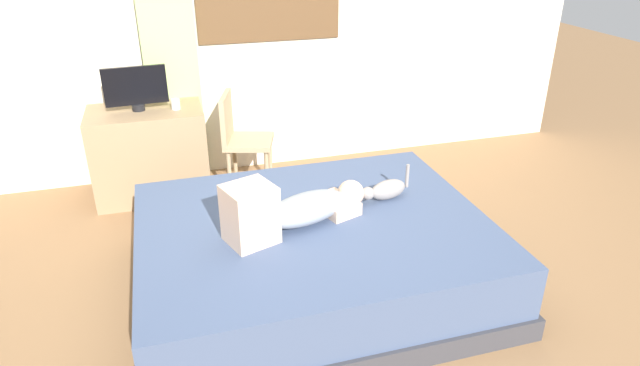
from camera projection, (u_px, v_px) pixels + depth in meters
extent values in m
plane|color=olive|center=(312.00, 304.00, 3.35)|extent=(16.00, 16.00, 0.00)
cube|color=beige|center=(240.00, 5.00, 4.62)|extent=(6.40, 0.12, 2.90)
cube|color=#38383D|center=(314.00, 275.00, 3.49)|extent=(2.15, 1.72, 0.14)
cube|color=#425170|center=(314.00, 244.00, 3.39)|extent=(2.08, 1.67, 0.33)
ellipsoid|color=#8C939E|center=(306.00, 208.00, 3.29)|extent=(0.61, 0.43, 0.17)
sphere|color=beige|center=(351.00, 193.00, 3.47)|extent=(0.17, 0.17, 0.17)
cube|color=beige|center=(250.00, 214.00, 3.05)|extent=(0.33, 0.31, 0.34)
cube|color=beige|center=(336.00, 205.00, 3.42)|extent=(0.28, 0.33, 0.08)
ellipsoid|color=gray|center=(388.00, 190.00, 3.56)|extent=(0.28, 0.16, 0.13)
sphere|color=gray|center=(368.00, 193.00, 3.49)|extent=(0.08, 0.08, 0.08)
cylinder|color=gray|center=(407.00, 176.00, 3.60)|extent=(0.03, 0.03, 0.16)
cube|color=#997A56|center=(150.00, 153.00, 4.53)|extent=(0.90, 0.56, 0.74)
cylinder|color=black|center=(138.00, 107.00, 4.35)|extent=(0.10, 0.10, 0.05)
cube|color=black|center=(135.00, 86.00, 4.27)|extent=(0.48, 0.06, 0.30)
cylinder|color=white|center=(176.00, 104.00, 4.37)|extent=(0.07, 0.07, 0.08)
cylinder|color=tan|center=(270.00, 161.00, 4.75)|extent=(0.04, 0.04, 0.44)
cylinder|color=tan|center=(267.00, 176.00, 4.48)|extent=(0.04, 0.04, 0.44)
cylinder|color=tan|center=(235.00, 161.00, 4.75)|extent=(0.04, 0.04, 0.44)
cylinder|color=tan|center=(230.00, 176.00, 4.48)|extent=(0.04, 0.04, 0.44)
cube|color=tan|center=(249.00, 142.00, 4.51)|extent=(0.47, 0.47, 0.04)
cube|color=tan|center=(226.00, 117.00, 4.42)|extent=(0.15, 0.38, 0.38)
cube|color=#ADCC75|center=(169.00, 48.00, 4.49)|extent=(0.44, 0.06, 2.31)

